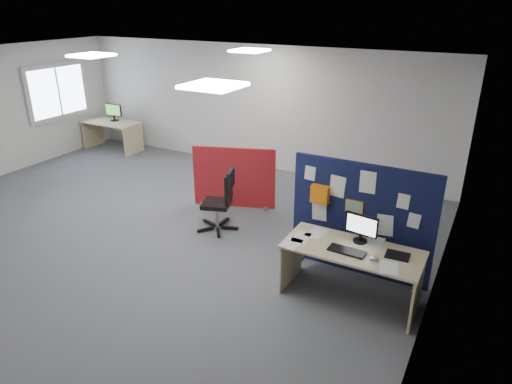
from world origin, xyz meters
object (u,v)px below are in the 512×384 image
at_px(monitor_main, 361,227).
at_px(red_divider, 234,178).
at_px(main_desk, 352,259).
at_px(monitor_second, 114,112).
at_px(navy_divider, 360,219).
at_px(second_desk, 113,129).
at_px(office_chair, 223,197).

distance_m(monitor_main, red_divider, 3.21).
bearing_deg(monitor_main, main_desk, -91.80).
bearing_deg(main_desk, monitor_second, 155.34).
bearing_deg(navy_divider, second_desk, 159.88).
relative_size(monitor_second, office_chair, 0.45).
bearing_deg(office_chair, navy_divider, -23.70).
bearing_deg(main_desk, red_divider, 148.21).
relative_size(monitor_main, office_chair, 0.41).
height_order(monitor_main, red_divider, red_divider).
height_order(navy_divider, red_divider, navy_divider).
distance_m(second_desk, office_chair, 5.41).
distance_m(navy_divider, office_chair, 2.33).
bearing_deg(navy_divider, main_desk, -79.26).
xyz_separation_m(main_desk, red_divider, (-2.76, 1.71, -0.00)).
bearing_deg(office_chair, red_divider, 90.60).
distance_m(monitor_main, second_desk, 7.92).
relative_size(navy_divider, monitor_main, 4.60).
relative_size(red_divider, office_chair, 1.39).
bearing_deg(monitor_second, office_chair, -32.53).
height_order(main_desk, monitor_second, monitor_second).
xyz_separation_m(monitor_main, second_desk, (-7.29, 3.07, -0.39)).
bearing_deg(red_divider, monitor_main, -48.41).
height_order(monitor_main, monitor_second, monitor_second).
height_order(navy_divider, monitor_second, navy_divider).
distance_m(monitor_main, office_chair, 2.57).
bearing_deg(navy_divider, monitor_main, -72.08).
xyz_separation_m(navy_divider, red_divider, (-2.64, 1.08, -0.26)).
bearing_deg(red_divider, office_chair, -89.68).
distance_m(main_desk, second_desk, 7.95).
bearing_deg(office_chair, monitor_second, 133.15).
distance_m(main_desk, monitor_second, 8.00).
bearing_deg(monitor_second, main_desk, -29.57).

